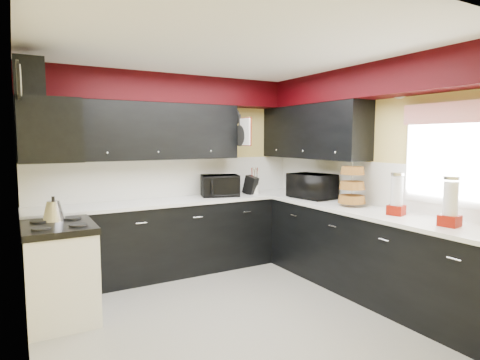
# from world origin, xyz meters

# --- Properties ---
(ground) EXTENTS (3.60, 3.60, 0.00)m
(ground) POSITION_xyz_m (0.00, 0.00, 0.00)
(ground) COLOR gray
(ground) RESTS_ON ground
(wall_back) EXTENTS (3.60, 0.06, 2.50)m
(wall_back) POSITION_xyz_m (0.00, 1.80, 1.25)
(wall_back) COLOR #E0C666
(wall_back) RESTS_ON ground
(wall_right) EXTENTS (0.06, 3.60, 2.50)m
(wall_right) POSITION_xyz_m (1.80, 0.00, 1.25)
(wall_right) COLOR #E0C666
(wall_right) RESTS_ON ground
(wall_left) EXTENTS (0.06, 3.60, 2.50)m
(wall_left) POSITION_xyz_m (-1.80, 0.00, 1.25)
(wall_left) COLOR #E0C666
(wall_left) RESTS_ON ground
(ceiling) EXTENTS (3.60, 3.60, 0.06)m
(ceiling) POSITION_xyz_m (0.00, 0.00, 2.50)
(ceiling) COLOR white
(ceiling) RESTS_ON wall_back
(cab_back) EXTENTS (3.60, 0.60, 0.90)m
(cab_back) POSITION_xyz_m (0.00, 1.50, 0.45)
(cab_back) COLOR black
(cab_back) RESTS_ON ground
(cab_right) EXTENTS (0.60, 3.00, 0.90)m
(cab_right) POSITION_xyz_m (1.50, -0.30, 0.45)
(cab_right) COLOR black
(cab_right) RESTS_ON ground
(counter_back) EXTENTS (3.62, 0.64, 0.04)m
(counter_back) POSITION_xyz_m (0.00, 1.50, 0.92)
(counter_back) COLOR white
(counter_back) RESTS_ON cab_back
(counter_right) EXTENTS (0.64, 3.02, 0.04)m
(counter_right) POSITION_xyz_m (1.50, -0.30, 0.92)
(counter_right) COLOR white
(counter_right) RESTS_ON cab_right
(splash_back) EXTENTS (3.60, 0.02, 0.50)m
(splash_back) POSITION_xyz_m (0.00, 1.79, 1.19)
(splash_back) COLOR white
(splash_back) RESTS_ON counter_back
(splash_right) EXTENTS (0.02, 3.60, 0.50)m
(splash_right) POSITION_xyz_m (1.79, 0.00, 1.19)
(splash_right) COLOR white
(splash_right) RESTS_ON counter_right
(upper_back) EXTENTS (2.60, 0.35, 0.70)m
(upper_back) POSITION_xyz_m (-0.50, 1.62, 1.80)
(upper_back) COLOR black
(upper_back) RESTS_ON wall_back
(upper_right) EXTENTS (0.35, 1.80, 0.70)m
(upper_right) POSITION_xyz_m (1.62, 0.90, 1.80)
(upper_right) COLOR black
(upper_right) RESTS_ON wall_right
(soffit_back) EXTENTS (3.60, 0.36, 0.35)m
(soffit_back) POSITION_xyz_m (0.00, 1.62, 2.33)
(soffit_back) COLOR black
(soffit_back) RESTS_ON wall_back
(soffit_right) EXTENTS (0.36, 3.24, 0.35)m
(soffit_right) POSITION_xyz_m (1.62, -0.18, 2.33)
(soffit_right) COLOR black
(soffit_right) RESTS_ON wall_right
(stove) EXTENTS (0.60, 0.75, 0.86)m
(stove) POSITION_xyz_m (-1.50, 0.75, 0.43)
(stove) COLOR white
(stove) RESTS_ON ground
(cooktop) EXTENTS (0.62, 0.77, 0.06)m
(cooktop) POSITION_xyz_m (-1.50, 0.75, 0.89)
(cooktop) COLOR black
(cooktop) RESTS_ON stove
(hood) EXTENTS (0.50, 0.78, 0.55)m
(hood) POSITION_xyz_m (-1.55, 0.75, 1.78)
(hood) COLOR black
(hood) RESTS_ON wall_left
(hood_duct) EXTENTS (0.24, 0.40, 0.40)m
(hood_duct) POSITION_xyz_m (-1.68, 0.75, 2.20)
(hood_duct) COLOR black
(hood_duct) RESTS_ON wall_left
(window) EXTENTS (0.03, 0.86, 0.96)m
(window) POSITION_xyz_m (1.79, -0.90, 1.55)
(window) COLOR white
(window) RESTS_ON wall_right
(valance) EXTENTS (0.04, 0.88, 0.20)m
(valance) POSITION_xyz_m (1.73, -0.90, 1.95)
(valance) COLOR red
(valance) RESTS_ON wall_right
(pan_top) EXTENTS (0.03, 0.22, 0.40)m
(pan_top) POSITION_xyz_m (0.82, 1.55, 2.00)
(pan_top) COLOR black
(pan_top) RESTS_ON upper_back
(pan_mid) EXTENTS (0.03, 0.28, 0.46)m
(pan_mid) POSITION_xyz_m (0.82, 1.42, 1.75)
(pan_mid) COLOR black
(pan_mid) RESTS_ON upper_back
(pan_low) EXTENTS (0.03, 0.24, 0.42)m
(pan_low) POSITION_xyz_m (0.82, 1.68, 1.72)
(pan_low) COLOR black
(pan_low) RESTS_ON upper_back
(cut_board) EXTENTS (0.03, 0.26, 0.35)m
(cut_board) POSITION_xyz_m (0.83, 1.30, 1.80)
(cut_board) COLOR white
(cut_board) RESTS_ON upper_back
(baskets) EXTENTS (0.27, 0.27, 0.50)m
(baskets) POSITION_xyz_m (1.52, 0.05, 1.18)
(baskets) COLOR brown
(baskets) RESTS_ON upper_right
(clock) EXTENTS (0.03, 0.30, 0.30)m
(clock) POSITION_xyz_m (-1.77, 0.25, 2.15)
(clock) COLOR black
(clock) RESTS_ON wall_left
(deco_plate) EXTENTS (0.03, 0.24, 0.24)m
(deco_plate) POSITION_xyz_m (1.77, -0.35, 2.25)
(deco_plate) COLOR white
(deco_plate) RESTS_ON wall_right
(toaster_oven) EXTENTS (0.59, 0.54, 0.28)m
(toaster_oven) POSITION_xyz_m (0.57, 1.51, 1.08)
(toaster_oven) COLOR black
(toaster_oven) RESTS_ON counter_back
(microwave) EXTENTS (0.46, 0.62, 0.32)m
(microwave) POSITION_xyz_m (1.52, 0.75, 1.10)
(microwave) COLOR black
(microwave) RESTS_ON counter_right
(utensil_crock) EXTENTS (0.16, 0.16, 0.14)m
(utensil_crock) POSITION_xyz_m (1.08, 1.46, 1.01)
(utensil_crock) COLOR white
(utensil_crock) RESTS_ON counter_back
(knife_block) EXTENTS (0.17, 0.19, 0.25)m
(knife_block) POSITION_xyz_m (1.02, 1.46, 1.07)
(knife_block) COLOR black
(knife_block) RESTS_ON counter_back
(kettle) EXTENTS (0.23, 0.23, 0.19)m
(kettle) POSITION_xyz_m (-1.52, 0.94, 1.01)
(kettle) COLOR #AFB0B4
(kettle) RESTS_ON cooktop
(dispenser_a) EXTENTS (0.19, 0.19, 0.41)m
(dispenser_a) POSITION_xyz_m (1.51, -0.57, 1.14)
(dispenser_a) COLOR #5D0200
(dispenser_a) RESTS_ON counter_right
(dispenser_b) EXTENTS (0.18, 0.18, 0.43)m
(dispenser_b) POSITION_xyz_m (1.49, -1.16, 1.15)
(dispenser_b) COLOR #5B0A13
(dispenser_b) RESTS_ON counter_right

